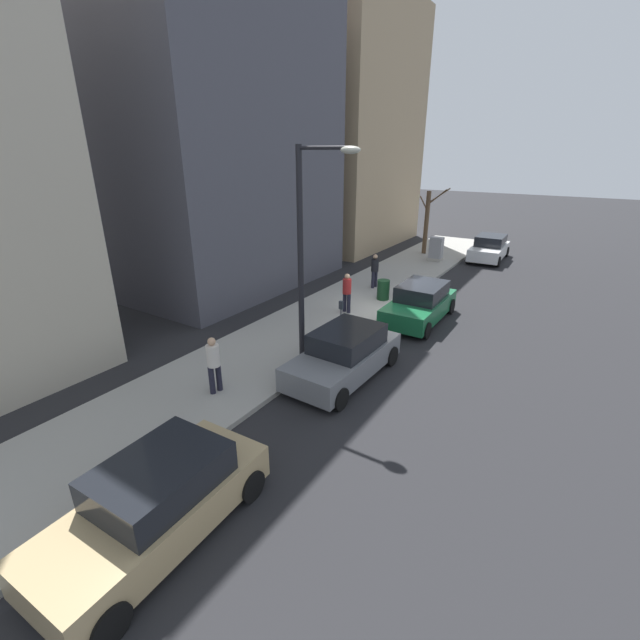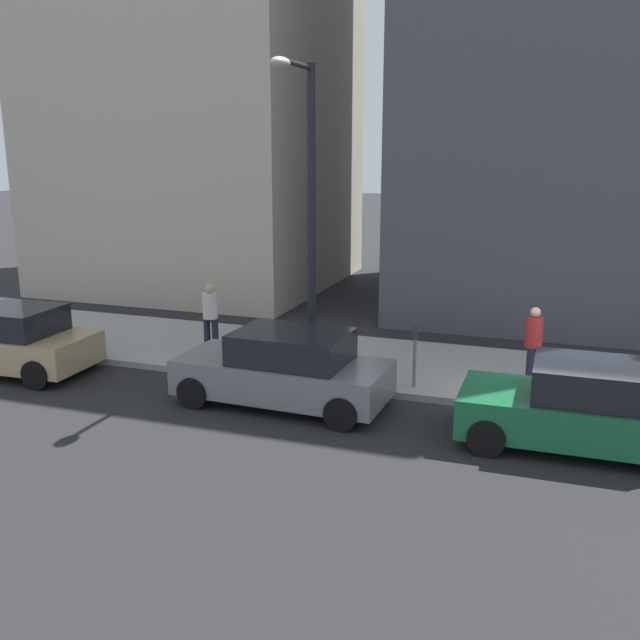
% 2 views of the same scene
% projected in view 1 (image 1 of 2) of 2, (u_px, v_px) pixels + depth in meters
% --- Properties ---
extents(ground_plane, '(120.00, 120.00, 0.00)m').
position_uv_depth(ground_plane, '(388.00, 315.00, 18.02)').
color(ground_plane, '#232326').
extents(sidewalk, '(4.00, 36.00, 0.15)m').
position_uv_depth(sidewalk, '(346.00, 305.00, 18.99)').
color(sidewalk, '#9E9B93').
rests_on(sidewalk, ground).
extents(parked_car_white, '(2.03, 4.25, 1.52)m').
position_uv_depth(parked_car_white, '(489.00, 248.00, 26.87)').
color(parked_car_white, white).
rests_on(parked_car_white, ground).
extents(parked_car_green, '(1.95, 4.22, 1.52)m').
position_uv_depth(parked_car_green, '(420.00, 303.00, 17.24)').
color(parked_car_green, '#196038').
rests_on(parked_car_green, ground).
extents(parked_car_grey, '(2.05, 4.26, 1.52)m').
position_uv_depth(parked_car_grey, '(344.00, 355.00, 12.93)').
color(parked_car_grey, slate).
rests_on(parked_car_grey, ground).
extents(parked_car_tan, '(2.03, 4.25, 1.52)m').
position_uv_depth(parked_car_tan, '(157.00, 502.00, 7.52)').
color(parked_car_tan, tan).
rests_on(parked_car_tan, ground).
extents(parking_meter, '(0.14, 0.10, 1.35)m').
position_uv_depth(parking_meter, '(341.00, 315.00, 15.37)').
color(parking_meter, slate).
rests_on(parking_meter, sidewalk).
extents(utility_box, '(0.83, 0.61, 1.43)m').
position_uv_depth(utility_box, '(436.00, 249.00, 26.06)').
color(utility_box, '#A8A399').
rests_on(utility_box, sidewalk).
extents(streetlamp, '(1.97, 0.32, 6.50)m').
position_uv_depth(streetlamp, '(308.00, 242.00, 12.36)').
color(streetlamp, black).
rests_on(streetlamp, sidewalk).
extents(bare_tree, '(2.09, 1.17, 4.17)m').
position_uv_depth(bare_tree, '(427.00, 221.00, 27.43)').
color(bare_tree, brown).
rests_on(bare_tree, sidewalk).
extents(trash_bin, '(0.56, 0.56, 0.90)m').
position_uv_depth(trash_bin, '(383.00, 290.00, 19.36)').
color(trash_bin, '#14381E').
rests_on(trash_bin, sidewalk).
extents(pedestrian_near_meter, '(0.36, 0.40, 1.66)m').
position_uv_depth(pedestrian_near_meter, '(375.00, 269.00, 20.86)').
color(pedestrian_near_meter, '#1E1E2D').
rests_on(pedestrian_near_meter, sidewalk).
extents(pedestrian_midblock, '(0.39, 0.36, 1.66)m').
position_uv_depth(pedestrian_midblock, '(347.00, 291.00, 17.64)').
color(pedestrian_midblock, '#1E1E2D').
rests_on(pedestrian_midblock, sidewalk).
extents(pedestrian_far_corner, '(0.36, 0.40, 1.66)m').
position_uv_depth(pedestrian_far_corner, '(214.00, 362.00, 11.73)').
color(pedestrian_far_corner, '#1E1E2D').
rests_on(pedestrian_far_corner, sidewalk).
extents(office_tower_left, '(10.61, 10.61, 15.64)m').
position_uv_depth(office_tower_left, '(327.00, 130.00, 30.31)').
color(office_tower_left, tan).
rests_on(office_tower_left, ground).
extents(office_block_center, '(11.01, 11.01, 18.22)m').
position_uv_depth(office_block_center, '(188.00, 91.00, 20.31)').
color(office_block_center, '#4C4C56').
rests_on(office_block_center, ground).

